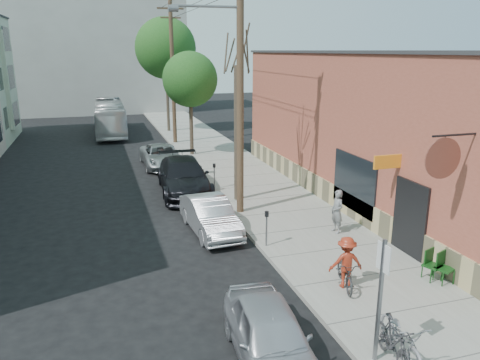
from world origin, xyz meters
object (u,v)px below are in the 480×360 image
object	(u,v)px
tree_leafy_far	(166,48)
patio_chair_b	(433,265)
parked_bike_a	(393,343)
parked_bike_b	(402,337)
parking_meter_near	(267,223)
parking_meter_far	(214,172)
patron_grey	(337,211)
cyclist	(346,262)
tree_leafy_mid	(190,80)
sign_post	(381,290)
car_1	(210,216)
car_0	(270,336)
car_3	(162,156)
car_2	(184,177)
bus	(110,117)
tree_bare	(237,135)
patio_chair_a	(444,268)
utility_pole_near	(239,83)

from	to	relation	value
tree_leafy_far	patio_chair_b	size ratio (longest dim) A/B	10.28
parked_bike_a	parked_bike_b	world-z (taller)	parked_bike_a
parking_meter_near	parking_meter_far	size ratio (longest dim) A/B	1.00
parking_meter_near	patron_grey	bearing A→B (deg)	7.66
cyclist	tree_leafy_mid	bearing A→B (deg)	-79.42
sign_post	car_1	size ratio (longest dim) A/B	0.70
patio_chair_b	car_0	world-z (taller)	car_0
parking_meter_near	cyclist	distance (m)	3.54
parking_meter_far	parked_bike_a	distance (m)	13.86
car_3	parking_meter_far	bearing A→B (deg)	-74.46
car_2	car_0	bearing A→B (deg)	-88.99
cyclist	parked_bike_a	distance (m)	3.41
tree_leafy_mid	bus	world-z (taller)	tree_leafy_mid
tree_bare	cyclist	size ratio (longest dim) A/B	3.93
tree_bare	parked_bike_a	world-z (taller)	tree_bare
parked_bike_a	car_1	bearing A→B (deg)	111.77
tree_leafy_far	patio_chair_a	distance (m)	29.62
parking_meter_far	patio_chair_b	bearing A→B (deg)	-71.01
tree_bare	parked_bike_a	bearing A→B (deg)	-90.86
parking_meter_near	tree_leafy_far	xyz separation A→B (m)	(0.55, 24.77, 5.78)
tree_bare	patron_grey	world-z (taller)	tree_bare
cyclist	car_0	world-z (taller)	cyclist
tree_leafy_far	cyclist	size ratio (longest dim) A/B	6.05
car_0	bus	size ratio (longest dim) A/B	0.40
patio_chair_b	parked_bike_b	xyz separation A→B (m)	(-3.10, -2.83, 0.07)
patron_grey	tree_bare	bearing A→B (deg)	-158.78
car_1	utility_pole_near	bearing A→B (deg)	40.08
parking_meter_far	tree_bare	bearing A→B (deg)	-73.88
parked_bike_b	bus	world-z (taller)	bus
tree_leafy_mid	parked_bike_b	bearing A→B (deg)	-89.73
car_3	bus	bearing A→B (deg)	99.83
sign_post	tree_leafy_far	bearing A→B (deg)	89.17
cyclist	car_3	distance (m)	16.58
parking_meter_near	parking_meter_far	xyz separation A→B (m)	(0.00, 7.18, 0.00)
patio_chair_b	car_1	xyz separation A→B (m)	(-5.20, 5.86, 0.07)
cyclist	parked_bike_a	world-z (taller)	cyclist
cyclist	bus	size ratio (longest dim) A/B	0.15
tree_leafy_mid	car_3	world-z (taller)	tree_leafy_mid
tree_leafy_far	patio_chair_b	bearing A→B (deg)	-83.59
parked_bike_a	parked_bike_b	distance (m)	0.30
cyclist	car_3	xyz separation A→B (m)	(-2.84, 16.34, -0.26)
cyclist	utility_pole_near	bearing A→B (deg)	-73.21
parking_meter_far	sign_post	bearing A→B (deg)	-89.58
car_0	car_3	distance (m)	18.67
car_2	parked_bike_a	bearing A→B (deg)	-79.10
tree_leafy_mid	parked_bike_a	xyz separation A→B (m)	(-0.18, -21.92, -4.20)
sign_post	utility_pole_near	world-z (taller)	utility_pole_near
parking_meter_far	patio_chair_a	world-z (taller)	parking_meter_far
utility_pole_near	patron_grey	bearing A→B (deg)	-50.01
patio_chair_b	car_3	size ratio (longest dim) A/B	0.19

